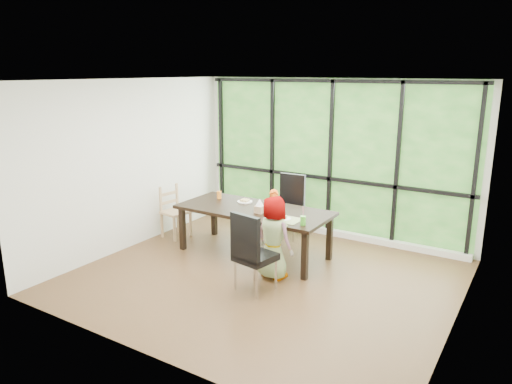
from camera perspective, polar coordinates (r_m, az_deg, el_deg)
ground at (r=6.81m, az=1.00°, el=-10.13°), size 5.00×5.00×0.00m
back_wall at (r=8.34m, az=9.02°, el=4.02°), size 5.00×0.00×5.00m
foliage_backdrop at (r=8.32m, az=8.97°, el=4.00°), size 4.80×0.02×2.65m
window_mullions at (r=8.28m, az=8.86°, el=3.96°), size 4.80×0.06×2.65m
window_sill at (r=8.58m, az=8.42°, el=-4.65°), size 4.80×0.12×0.10m
dining_table at (r=7.47m, az=-0.25°, el=-4.76°), size 2.42×1.12×0.75m
chair_window_leather at (r=8.23m, az=3.83°, el=-1.76°), size 0.49×0.49×1.08m
chair_interior_leather at (r=6.24m, az=-0.06°, el=-7.11°), size 0.53×0.53×1.08m
chair_end_beech at (r=8.33m, az=-9.58°, el=-2.37°), size 0.46×0.48×0.90m
child_toddler at (r=7.96m, az=2.16°, el=-2.93°), size 0.38×0.30×0.92m
child_older at (r=6.58m, az=2.24°, el=-5.50°), size 0.63×0.47×1.17m
placemat at (r=6.84m, az=3.40°, el=-3.28°), size 0.47×0.35×0.01m
plate_far at (r=7.71m, az=-1.34°, el=-1.16°), size 0.25×0.25×0.02m
plate_near at (r=6.85m, az=3.25°, el=-3.22°), size 0.23×0.23×0.01m
orange_cup at (r=7.94m, az=-4.44°, el=-0.35°), size 0.08×0.08×0.12m
green_cup at (r=6.60m, az=5.65°, el=-3.42°), size 0.08×0.08×0.13m
tissue_box at (r=7.12m, az=0.43°, el=-2.08°), size 0.13×0.13×0.11m
crepe_rolls_far at (r=7.71m, az=-1.34°, el=-0.98°), size 0.15×0.12×0.04m
crepe_rolls_near at (r=6.84m, az=3.25°, el=-3.01°), size 0.10×0.12×0.04m
straw_white at (r=7.91m, az=-4.45°, el=0.37°), size 0.01×0.04×0.20m
straw_pink at (r=6.57m, az=5.67°, el=-2.57°), size 0.01×0.04×0.20m
tissue at (r=7.09m, az=0.43°, el=-1.23°), size 0.12×0.12×0.11m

